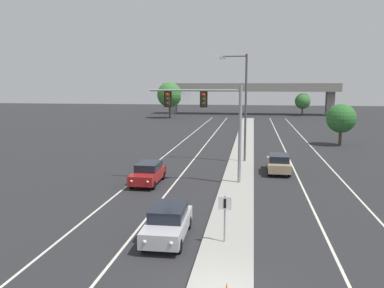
{
  "coord_description": "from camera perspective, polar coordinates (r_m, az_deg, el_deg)",
  "views": [
    {
      "loc": [
        1.03,
        -12.87,
        7.39
      ],
      "look_at": [
        -3.2,
        14.34,
        3.2
      ],
      "focal_mm": 36.81,
      "sensor_mm": 36.0,
      "label": 1
    }
  ],
  "objects": [
    {
      "name": "median_sign_post",
      "position": [
        18.39,
        4.77,
        -9.78
      ],
      "size": [
        0.6,
        0.1,
        2.2
      ],
      "color": "gray",
      "rests_on": "median_island"
    },
    {
      "name": "street_lamp_median",
      "position": [
        37.2,
        7.45,
        6.12
      ],
      "size": [
        2.58,
        0.28,
        10.0
      ],
      "color": "#4C4C51",
      "rests_on": "median_island"
    },
    {
      "name": "edge_stripe_right",
      "position": [
        39.21,
        18.93,
        -2.68
      ],
      "size": [
        0.14,
        100.0,
        0.01
      ],
      "primitive_type": "cube",
      "color": "silver",
      "rests_on": "ground"
    },
    {
      "name": "tree_far_left_a",
      "position": [
        86.64,
        -3.27,
        7.14
      ],
      "size": [
        5.42,
        5.42,
        7.85
      ],
      "color": "#4C3823",
      "rests_on": "ground"
    },
    {
      "name": "car_receding_tan",
      "position": [
        33.93,
        12.42,
        -2.72
      ],
      "size": [
        1.84,
        4.48,
        1.58
      ],
      "color": "tan",
      "rests_on": "ground"
    },
    {
      "name": "car_oncoming_red",
      "position": [
        29.68,
        -6.38,
        -4.19
      ],
      "size": [
        1.83,
        4.47,
        1.58
      ],
      "color": "maroon",
      "rests_on": "ground"
    },
    {
      "name": "tree_far_right_b",
      "position": [
        50.91,
        20.8,
        3.49
      ],
      "size": [
        3.51,
        3.51,
        5.08
      ],
      "color": "#4C3823",
      "rests_on": "ground"
    },
    {
      "name": "lane_stripe_receding_center",
      "position": [
        38.76,
        14.12,
        -2.6
      ],
      "size": [
        0.14,
        100.0,
        0.01
      ],
      "primitive_type": "cube",
      "color": "silver",
      "rests_on": "ground"
    },
    {
      "name": "car_oncoming_silver",
      "position": [
        19.33,
        -3.51,
        -11.24
      ],
      "size": [
        1.89,
        4.5,
        1.58
      ],
      "color": "#B7B7BC",
      "rests_on": "ground"
    },
    {
      "name": "edge_stripe_left",
      "position": [
        39.63,
        -4.5,
        -2.12
      ],
      "size": [
        0.14,
        100.0,
        0.01
      ],
      "primitive_type": "cube",
      "color": "silver",
      "rests_on": "ground"
    },
    {
      "name": "overpass_bridge",
      "position": [
        98.5,
        8.31,
        7.63
      ],
      "size": [
        42.4,
        6.4,
        7.65
      ],
      "color": "gray",
      "rests_on": "ground"
    },
    {
      "name": "lane_stripe_oncoming_center",
      "position": [
        39.01,
        0.23,
        -2.26
      ],
      "size": [
        0.14,
        100.0,
        0.01
      ],
      "primitive_type": "cube",
      "color": "silver",
      "rests_on": "ground"
    },
    {
      "name": "median_island",
      "position": [
        31.75,
        6.76,
        -4.73
      ],
      "size": [
        2.4,
        110.0,
        0.15
      ],
      "primitive_type": "cube",
      "color": "#9E9B93",
      "rests_on": "ground"
    },
    {
      "name": "tree_far_right_a",
      "position": [
        96.86,
        15.74,
        5.98
      ],
      "size": [
        3.62,
        3.62,
        5.24
      ],
      "color": "#4C3823",
      "rests_on": "ground"
    },
    {
      "name": "overhead_signal_mast",
      "position": [
        29.04,
        2.73,
        4.54
      ],
      "size": [
        6.86,
        0.44,
        7.2
      ],
      "color": "gray",
      "rests_on": "median_island"
    }
  ]
}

